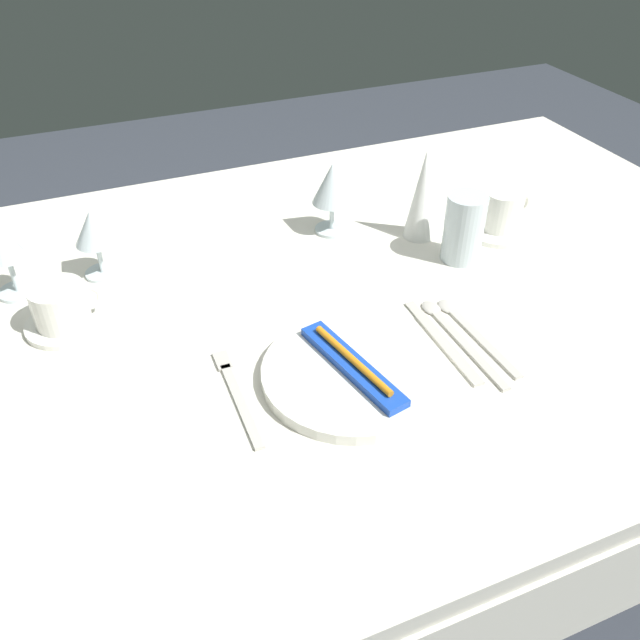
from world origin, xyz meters
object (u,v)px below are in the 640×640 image
(coffee_cup_left, at_px, (61,305))
(wine_glass_centre, at_px, (332,186))
(wine_glass_right, at_px, (3,245))
(wine_glass_left, at_px, (94,231))
(spoon_dessert, at_px, (468,327))
(spoon_soup, at_px, (453,332))
(toothbrush_package, at_px, (352,364))
(fork_outer, at_px, (236,392))
(coffee_cup_right, at_px, (503,210))
(dinner_plate, at_px, (352,373))
(napkin_folded, at_px, (423,195))
(dinner_knife, at_px, (443,343))
(drink_tumbler, at_px, (463,232))

(coffee_cup_left, bearing_deg, wine_glass_centre, 13.24)
(wine_glass_right, bearing_deg, wine_glass_left, 1.51)
(coffee_cup_left, bearing_deg, spoon_dessert, -22.79)
(spoon_soup, relative_size, spoon_dessert, 1.10)
(wine_glass_centre, bearing_deg, toothbrush_package, -109.34)
(fork_outer, distance_m, coffee_cup_right, 0.65)
(dinner_plate, xyz_separation_m, coffee_cup_right, (0.44, 0.27, 0.04))
(coffee_cup_left, bearing_deg, napkin_folded, 3.36)
(dinner_knife, relative_size, wine_glass_left, 1.72)
(coffee_cup_left, height_order, napkin_folded, napkin_folded)
(dinner_plate, xyz_separation_m, dinner_knife, (0.16, 0.02, -0.01))
(fork_outer, relative_size, dinner_knife, 0.95)
(fork_outer, bearing_deg, coffee_cup_left, 129.31)
(coffee_cup_right, relative_size, drink_tumbler, 0.81)
(wine_glass_right, bearing_deg, coffee_cup_right, -8.81)
(spoon_soup, bearing_deg, coffee_cup_right, 43.69)
(spoon_dessert, relative_size, wine_glass_left, 1.69)
(wine_glass_left, bearing_deg, dinner_knife, -41.21)
(fork_outer, xyz_separation_m, dinner_knife, (0.32, -0.02, 0.00))
(dinner_plate, bearing_deg, spoon_soup, 10.12)
(dinner_plate, relative_size, drink_tumbler, 2.10)
(dinner_plate, xyz_separation_m, toothbrush_package, (0.00, -0.00, 0.02))
(coffee_cup_right, bearing_deg, wine_glass_left, 169.26)
(spoon_soup, distance_m, drink_tumbler, 0.23)
(wine_glass_right, bearing_deg, spoon_soup, -31.12)
(spoon_dessert, bearing_deg, napkin_folded, 76.08)
(fork_outer, distance_m, coffee_cup_left, 0.32)
(wine_glass_centre, height_order, wine_glass_left, wine_glass_centre)
(drink_tumbler, bearing_deg, wine_glass_right, 165.78)
(coffee_cup_left, xyz_separation_m, coffee_cup_right, (0.81, -0.01, 0.00))
(dinner_plate, height_order, fork_outer, dinner_plate)
(spoon_dessert, bearing_deg, wine_glass_left, 143.51)
(toothbrush_package, relative_size, fork_outer, 1.04)
(coffee_cup_left, bearing_deg, drink_tumbler, -5.20)
(dinner_knife, bearing_deg, coffee_cup_right, 42.67)
(fork_outer, relative_size, wine_glass_right, 1.48)
(dinner_plate, xyz_separation_m, napkin_folded, (0.29, 0.32, 0.08))
(spoon_soup, distance_m, spoon_dessert, 0.03)
(fork_outer, height_order, spoon_soup, spoon_soup)
(wine_glass_left, height_order, napkin_folded, napkin_folded)
(fork_outer, bearing_deg, dinner_knife, -2.91)
(spoon_dessert, xyz_separation_m, wine_glass_left, (-0.51, 0.38, 0.08))
(coffee_cup_right, height_order, wine_glass_right, wine_glass_right)
(fork_outer, distance_m, drink_tumbler, 0.52)
(dinner_knife, distance_m, coffee_cup_right, 0.38)
(dinner_plate, distance_m, spoon_dessert, 0.22)
(spoon_dessert, height_order, drink_tumbler, drink_tumbler)
(spoon_dessert, bearing_deg, coffee_cup_right, 46.85)
(wine_glass_centre, bearing_deg, fork_outer, -129.50)
(fork_outer, bearing_deg, wine_glass_left, 108.73)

